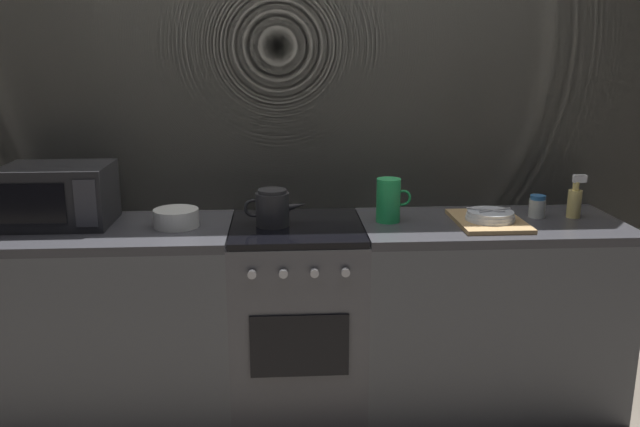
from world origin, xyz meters
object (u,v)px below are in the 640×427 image
object	(u,v)px
mixing_bowl	(176,218)
spray_bottle	(575,201)
stove_unit	(297,317)
kettle	(273,208)
dish_pile	(489,219)
microwave	(59,195)
spice_jar	(537,206)
pitcher	(389,200)

from	to	relation	value
mixing_bowl	spray_bottle	world-z (taller)	spray_bottle
stove_unit	kettle	xyz separation A→B (m)	(-0.11, -0.01, 0.53)
kettle	dish_pile	distance (m)	0.98
microwave	spice_jar	world-z (taller)	microwave
dish_pile	kettle	bearing A→B (deg)	178.31
kettle	dish_pile	bearing A→B (deg)	-1.69
microwave	spray_bottle	xyz separation A→B (m)	(2.37, -0.02, -0.06)
spray_bottle	kettle	bearing A→B (deg)	-177.63
dish_pile	mixing_bowl	bearing A→B (deg)	178.23
mixing_bowl	dish_pile	distance (m)	1.41
spray_bottle	mixing_bowl	bearing A→B (deg)	-178.63
stove_unit	mixing_bowl	world-z (taller)	mixing_bowl
dish_pile	spice_jar	world-z (taller)	spice_jar
kettle	pitcher	bearing A→B (deg)	4.26
stove_unit	spray_bottle	bearing A→B (deg)	2.19
microwave	kettle	world-z (taller)	microwave
spice_jar	pitcher	bearing A→B (deg)	-177.12
stove_unit	dish_pile	xyz separation A→B (m)	(0.87, -0.04, 0.47)
stove_unit	microwave	world-z (taller)	microwave
stove_unit	spice_jar	world-z (taller)	spice_jar
spice_jar	spray_bottle	xyz separation A→B (m)	(0.17, -0.02, 0.03)
stove_unit	kettle	size ratio (longest dim) A/B	3.16
pitcher	spice_jar	size ratio (longest dim) A/B	1.90
stove_unit	dish_pile	distance (m)	0.99
kettle	spice_jar	xyz separation A→B (m)	(1.24, 0.07, -0.03)
pitcher	kettle	bearing A→B (deg)	-175.74
microwave	dish_pile	size ratio (longest dim) A/B	1.15
microwave	spray_bottle	distance (m)	2.37
microwave	dish_pile	distance (m)	1.94
microwave	pitcher	xyz separation A→B (m)	(1.48, -0.04, -0.03)
spice_jar	spray_bottle	world-z (taller)	spray_bottle
pitcher	dish_pile	size ratio (longest dim) A/B	0.50
microwave	pitcher	distance (m)	1.48
pitcher	spray_bottle	world-z (taller)	spray_bottle
spice_jar	stove_unit	bearing A→B (deg)	-176.65
microwave	pitcher	size ratio (longest dim) A/B	2.30
kettle	spray_bottle	distance (m)	1.41
stove_unit	mixing_bowl	size ratio (longest dim) A/B	4.50
kettle	pitcher	distance (m)	0.53
stove_unit	pitcher	xyz separation A→B (m)	(0.42, 0.03, 0.55)
stove_unit	kettle	distance (m)	0.54
microwave	spray_bottle	bearing A→B (deg)	-0.58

